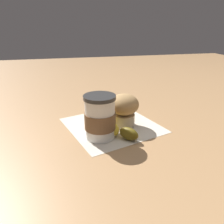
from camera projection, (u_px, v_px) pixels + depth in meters
ground_plane at (112, 125)px, 0.70m from camera, size 3.00×3.00×0.00m
paper_napkin at (112, 125)px, 0.70m from camera, size 0.33×0.33×0.00m
coffee_cup at (100, 118)px, 0.61m from camera, size 0.09×0.09×0.12m
muffin at (124, 108)px, 0.68m from camera, size 0.09×0.09×0.10m
banana at (111, 123)px, 0.67m from camera, size 0.22×0.11×0.04m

